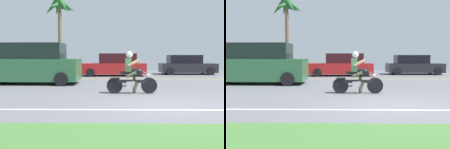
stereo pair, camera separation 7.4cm
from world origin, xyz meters
TOP-DOWN VIEW (x-y plane):
  - ground at (0.00, 3.00)m, footprint 56.00×30.00m
  - lane_line_near at (0.00, -0.59)m, footprint 50.40×0.12m
  - lane_line_far at (0.00, 8.63)m, footprint 50.40×0.12m
  - motorcyclist at (-0.95, 2.43)m, footprint 1.88×0.61m
  - suv_nearby at (-5.84, 5.80)m, footprint 5.10×2.19m
  - parked_car_0 at (-7.34, 13.76)m, footprint 3.75×1.97m
  - parked_car_1 at (-1.59, 11.25)m, footprint 4.46×2.10m
  - parked_car_2 at (3.84, 12.87)m, footprint 4.13×2.04m
  - palm_tree_0 at (-6.27, 15.24)m, footprint 2.96×2.95m

SIDE VIEW (x-z plane):
  - ground at x=0.00m, z-range -0.04..0.00m
  - lane_line_near at x=0.00m, z-range 0.00..0.01m
  - lane_line_far at x=0.00m, z-range 0.00..0.01m
  - motorcyclist at x=-0.95m, z-range -0.12..1.45m
  - parked_car_2 at x=3.84m, z-range -0.04..1.42m
  - parked_car_0 at x=-7.34m, z-range -0.05..1.48m
  - parked_car_1 at x=-1.59m, z-range -0.05..1.52m
  - suv_nearby at x=-5.84m, z-range -0.03..2.00m
  - palm_tree_0 at x=-6.27m, z-range 2.06..8.34m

